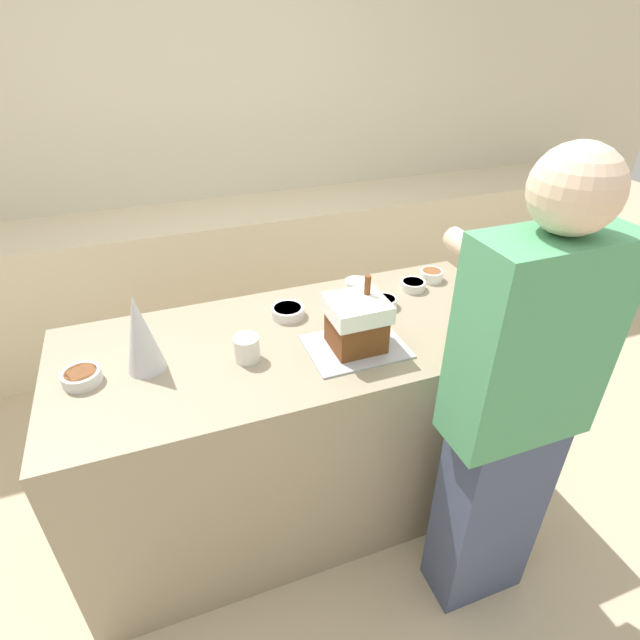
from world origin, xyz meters
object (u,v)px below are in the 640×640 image
(candy_bowl_far_left, at_px, (288,311))
(candy_bowl_far_right, at_px, (431,275))
(decorative_tree, at_px, (140,334))
(gingerbread_house, at_px, (357,322))
(candy_bowl_near_tray_left, at_px, (384,302))
(mug, at_px, (247,348))
(baking_tray, at_px, (355,346))
(candy_bowl_front_corner, at_px, (483,296))
(candy_bowl_near_tray_right, at_px, (413,285))
(candy_bowl_behind_tray, at_px, (356,285))
(person, at_px, (513,414))
(candy_bowl_beside_tree, at_px, (82,376))

(candy_bowl_far_left, relative_size, candy_bowl_far_right, 1.29)
(decorative_tree, xyz_separation_m, candy_bowl_far_left, (0.57, 0.17, -0.12))
(decorative_tree, bearing_deg, gingerbread_house, -10.37)
(candy_bowl_far_left, relative_size, candy_bowl_near_tray_left, 1.28)
(candy_bowl_near_tray_left, xyz_separation_m, mug, (-0.64, -0.17, 0.02))
(candy_bowl_far_left, bearing_deg, baking_tray, -60.44)
(candy_bowl_front_corner, bearing_deg, candy_bowl_far_left, 168.06)
(candy_bowl_near_tray_right, bearing_deg, mug, -162.44)
(candy_bowl_behind_tray, relative_size, candy_bowl_near_tray_right, 0.88)
(candy_bowl_behind_tray, xyz_separation_m, mug, (-0.59, -0.35, 0.02))
(baking_tray, distance_m, person, 0.60)
(gingerbread_house, height_order, candy_bowl_near_tray_right, gingerbread_house)
(mug, bearing_deg, decorative_tree, 169.02)
(candy_bowl_far_left, distance_m, mug, 0.33)
(candy_bowl_near_tray_right, bearing_deg, candy_bowl_near_tray_left, -153.65)
(candy_bowl_behind_tray, distance_m, candy_bowl_far_left, 0.38)
(baking_tray, distance_m, candy_bowl_far_right, 0.68)
(baking_tray, xyz_separation_m, candy_bowl_far_left, (-0.17, 0.31, 0.02))
(candy_bowl_behind_tray, bearing_deg, candy_bowl_beside_tree, -166.09)
(candy_bowl_front_corner, bearing_deg, gingerbread_house, -168.93)
(baking_tray, xyz_separation_m, candy_bowl_beside_tree, (-0.96, 0.13, 0.02))
(candy_bowl_front_corner, xyz_separation_m, candy_bowl_near_tray_right, (-0.23, 0.20, -0.00))
(candy_bowl_near_tray_left, relative_size, mug, 1.16)
(candy_bowl_far_left, bearing_deg, candy_bowl_near_tray_left, -9.33)
(decorative_tree, xyz_separation_m, candy_bowl_near_tray_right, (1.18, 0.20, -0.13))
(candy_bowl_far_left, bearing_deg, candy_bowl_near_tray_right, 2.57)
(baking_tray, distance_m, candy_bowl_front_corner, 0.67)
(decorative_tree, distance_m, person, 1.27)
(gingerbread_house, distance_m, person, 0.61)
(baking_tray, relative_size, candy_bowl_near_tray_left, 3.36)
(candy_bowl_near_tray_left, xyz_separation_m, candy_bowl_near_tray_right, (0.19, 0.09, 0.00))
(candy_bowl_front_corner, relative_size, candy_bowl_near_tray_right, 1.06)
(candy_bowl_front_corner, bearing_deg, person, -117.31)
(candy_bowl_front_corner, bearing_deg, candy_bowl_behind_tray, 148.68)
(decorative_tree, bearing_deg, person, -29.91)
(baking_tray, distance_m, candy_bowl_far_left, 0.35)
(mug, height_order, person, person)
(candy_bowl_near_tray_right, height_order, person, person)
(baking_tray, xyz_separation_m, candy_bowl_far_right, (0.56, 0.38, 0.02))
(candy_bowl_far_right, bearing_deg, decorative_tree, -169.27)
(baking_tray, xyz_separation_m, mug, (-0.40, 0.07, 0.04))
(decorative_tree, distance_m, candy_bowl_beside_tree, 0.25)
(candy_bowl_far_left, height_order, candy_bowl_front_corner, candy_bowl_front_corner)
(candy_bowl_far_left, bearing_deg, person, -57.07)
(candy_bowl_behind_tray, xyz_separation_m, candy_bowl_far_right, (0.37, -0.03, 0.00))
(baking_tray, distance_m, candy_bowl_near_tray_left, 0.34)
(candy_bowl_far_left, xyz_separation_m, candy_bowl_front_corner, (0.83, -0.18, 0.00))
(candy_bowl_front_corner, height_order, person, person)
(candy_bowl_far_right, relative_size, candy_bowl_beside_tree, 0.82)
(baking_tray, bearing_deg, candy_bowl_near_tray_left, 44.78)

